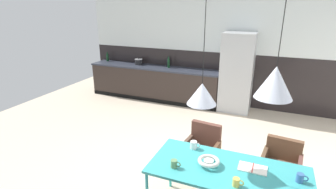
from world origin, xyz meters
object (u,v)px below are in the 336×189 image
at_px(armchair_near_window, 282,160).
at_px(pendant_lamp_over_table_near, 202,94).
at_px(mug_tall_blue, 300,178).
at_px(dining_table, 228,173).
at_px(bottle_spice_small, 168,62).
at_px(pendant_lamp_over_table_far, 275,82).
at_px(armchair_by_stool, 203,144).
at_px(mug_glass_clear, 236,182).
at_px(refrigerator_column, 237,73).
at_px(mug_short_terracotta, 194,145).
at_px(bottle_oil_tall, 169,63).
at_px(cooking_pot, 139,62).
at_px(mug_white_ceramic, 174,164).
at_px(open_book, 253,168).
at_px(bottle_wine_green, 107,57).
at_px(fruit_bowl, 209,161).

distance_m(armchair_near_window, pendant_lamp_over_table_near, 1.61).
height_order(mug_tall_blue, pendant_lamp_over_table_near, pendant_lamp_over_table_near).
xyz_separation_m(dining_table, pendant_lamp_over_table_near, (-0.35, 0.05, 0.87)).
height_order(bottle_spice_small, pendant_lamp_over_table_far, pendant_lamp_over_table_far).
xyz_separation_m(armchair_by_stool, pendant_lamp_over_table_far, (0.86, -0.84, 1.30)).
bearing_deg(mug_glass_clear, refrigerator_column, 98.57).
xyz_separation_m(mug_short_terracotta, pendant_lamp_over_table_near, (0.14, -0.23, 0.78)).
bearing_deg(bottle_oil_tall, cooking_pot, 177.55).
relative_size(mug_short_terracotta, pendant_lamp_over_table_far, 0.13).
bearing_deg(mug_white_ceramic, cooking_pot, 123.37).
height_order(open_book, bottle_wine_green, bottle_wine_green).
bearing_deg(open_book, armchair_near_window, 64.98).
xyz_separation_m(fruit_bowl, cooking_pot, (-2.93, 3.73, 0.18)).
distance_m(refrigerator_column, armchair_by_stool, 2.83).
bearing_deg(cooking_pot, pendant_lamp_over_table_near, -52.73).
xyz_separation_m(bottle_spice_small, bottle_wine_green, (-1.89, -0.05, 0.00)).
bearing_deg(bottle_spice_small, mug_short_terracotta, -62.65).
distance_m(armchair_near_window, mug_glass_clear, 1.20).
bearing_deg(mug_white_ceramic, armchair_near_window, 41.57).
xyz_separation_m(mug_tall_blue, pendant_lamp_over_table_far, (-0.37, -0.06, 1.00)).
xyz_separation_m(armchair_by_stool, armchair_near_window, (1.09, -0.02, 0.02)).
distance_m(open_book, mug_white_ceramic, 0.88).
xyz_separation_m(armchair_near_window, bottle_wine_green, (-4.80, 2.95, 0.50)).
height_order(armchair_near_window, bottle_wine_green, bottle_wine_green).
height_order(bottle_oil_tall, pendant_lamp_over_table_near, pendant_lamp_over_table_near).
bearing_deg(dining_table, bottle_wine_green, 138.13).
xyz_separation_m(mug_tall_blue, pendant_lamp_over_table_near, (-1.07, -0.02, 0.78)).
bearing_deg(pendant_lamp_over_table_near, mug_tall_blue, 0.94).
distance_m(mug_tall_blue, pendant_lamp_over_table_far, 1.07).
distance_m(armchair_by_stool, pendant_lamp_over_table_near, 1.35).
height_order(dining_table, mug_short_terracotta, mug_short_terracotta).
height_order(armchair_near_window, mug_white_ceramic, mug_white_ceramic).
xyz_separation_m(mug_short_terracotta, bottle_spice_small, (-1.83, 3.55, 0.21)).
height_order(armchair_by_stool, fruit_bowl, fruit_bowl).
relative_size(fruit_bowl, mug_glass_clear, 2.18).
bearing_deg(bottle_oil_tall, armchair_near_window, -45.48).
bearing_deg(open_book, bottle_wine_green, 140.62).
distance_m(mug_white_ceramic, pendant_lamp_over_table_far, 1.37).
bearing_deg(mug_tall_blue, armchair_near_window, 100.45).
bearing_deg(open_book, armchair_by_stool, 136.20).
xyz_separation_m(refrigerator_column, bottle_wine_green, (-3.75, 0.14, 0.07)).
height_order(refrigerator_column, armchair_by_stool, refrigerator_column).
relative_size(dining_table, armchair_near_window, 2.27).
bearing_deg(dining_table, refrigerator_column, 97.24).
xyz_separation_m(open_book, cooking_pot, (-3.40, 3.61, 0.22)).
relative_size(bottle_spice_small, bottle_wine_green, 1.00).
relative_size(armchair_by_stool, mug_white_ceramic, 6.78).
xyz_separation_m(armchair_near_window, bottle_spice_small, (-2.90, 3.00, 0.50)).
relative_size(open_book, bottle_wine_green, 1.15).
relative_size(mug_tall_blue, cooking_pot, 0.56).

